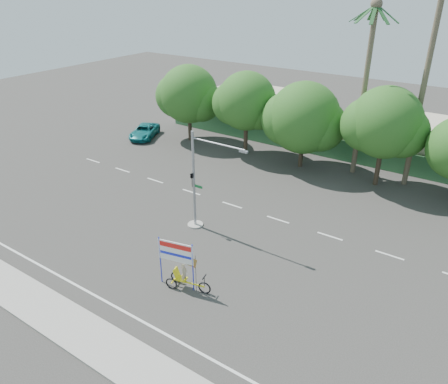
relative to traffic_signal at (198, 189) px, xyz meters
The scene contains 14 objects.
ground 5.40m from the traffic_signal, 61.13° to the right, with size 120.00×120.00×0.00m, color #33302D.
sidewalk_near 12.04m from the traffic_signal, 79.17° to the right, with size 50.00×2.40×0.12m, color gray.
fence 17.76m from the traffic_signal, 82.85° to the left, with size 38.00×0.08×2.00m, color #336B3D.
building_left 23.38m from the traffic_signal, 109.52° to the left, with size 12.00×8.00×4.00m, color beige.
building_right 24.29m from the traffic_signal, 65.15° to the left, with size 14.00×8.00×3.60m, color beige.
tree_far_left 18.45m from the traffic_signal, 130.22° to the left, with size 7.14×6.00×7.96m.
tree_left 14.99m from the traffic_signal, 109.08° to the left, with size 6.66×5.60×8.07m.
tree_center 14.15m from the traffic_signal, 85.33° to the left, with size 7.62×6.40×7.85m.
tree_right 16.38m from the traffic_signal, 59.83° to the left, with size 6.90×5.80×8.36m.
palm_tall 20.04m from the traffic_signal, 56.69° to the left, with size 3.73×3.79×17.45m.
palm_short 17.56m from the traffic_signal, 69.84° to the left, with size 3.73×3.79×14.45m.
traffic_signal is the anchor object (origin of this frame).
trike_billboard 6.92m from the traffic_signal, 60.61° to the right, with size 3.08×1.10×3.09m.
pickup_truck 20.33m from the traffic_signal, 144.28° to the left, with size 2.26×4.91×1.36m, color #107074.
Camera 1 is at (14.28, -16.95, 15.95)m, focal length 35.00 mm.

